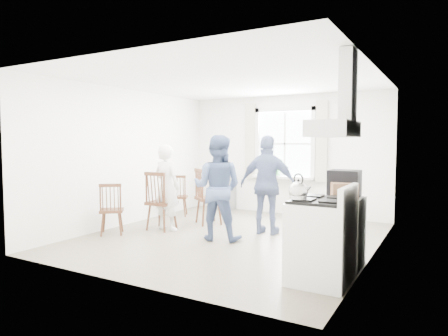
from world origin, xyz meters
TOP-DOWN VIEW (x-y plane):
  - room_shell at (0.00, 0.00)m, footprint 4.62×5.12m
  - window_assembly at (0.00, 2.45)m, footprint 1.88×0.24m
  - range_hood at (2.07, -1.35)m, footprint 0.45×0.76m
  - shelf_unit at (-1.40, 2.33)m, footprint 0.40×0.30m
  - gas_stove at (1.91, -1.35)m, footprint 0.68×0.76m
  - kettle at (1.70, -1.57)m, footprint 0.22×0.22m
  - low_cabinet at (1.98, -0.65)m, footprint 0.50×0.55m
  - stereo_stack at (1.99, -0.63)m, footprint 0.39×0.35m
  - cardboard_box at (2.04, -0.82)m, footprint 0.37×0.32m
  - windsor_chair_a at (-1.85, 1.04)m, footprint 0.51×0.50m
  - windsor_chair_b at (-1.37, -0.22)m, footprint 0.47×0.46m
  - windsor_chair_c at (-1.84, -0.89)m, footprint 0.53×0.52m
  - person_left at (-1.27, -0.08)m, footprint 0.62×0.62m
  - person_mid at (-0.12, -0.24)m, footprint 0.99×0.99m
  - person_right at (0.44, 0.52)m, footprint 1.09×1.09m
  - potted_plant at (-0.10, 2.36)m, footprint 0.20×0.20m
  - windsor_chair_d at (-0.97, 0.65)m, footprint 0.64×0.63m

SIDE VIEW (x-z plane):
  - shelf_unit at x=-1.40m, z-range 0.00..0.80m
  - low_cabinet at x=1.98m, z-range 0.00..0.90m
  - gas_stove at x=1.91m, z-range -0.08..1.04m
  - windsor_chair_a at x=-1.85m, z-range 0.10..0.99m
  - windsor_chair_c at x=-1.84m, z-range 0.10..1.00m
  - windsor_chair_b at x=-1.37m, z-range 0.12..1.19m
  - windsor_chair_d at x=-0.97m, z-range 0.12..1.21m
  - person_left at x=-1.27m, z-range 0.00..1.55m
  - person_mid at x=-0.12m, z-range 0.00..1.70m
  - person_right at x=0.44m, z-range 0.00..1.71m
  - cardboard_box at x=2.04m, z-range 0.90..1.10m
  - potted_plant at x=-0.10m, z-range 0.85..1.21m
  - kettle at x=1.70m, z-range 0.90..1.20m
  - stereo_stack at x=1.99m, z-range 0.90..1.24m
  - room_shell at x=0.00m, z-range -0.02..2.62m
  - window_assembly at x=0.00m, z-range 0.61..2.31m
  - range_hood at x=2.07m, z-range 1.43..2.37m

